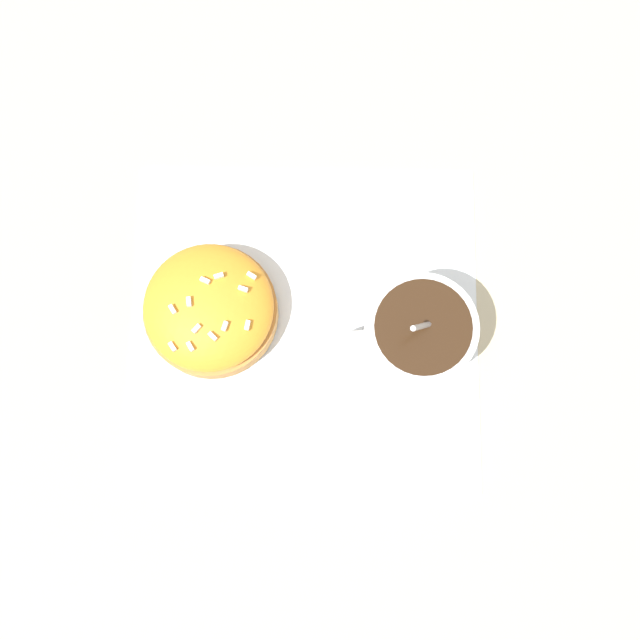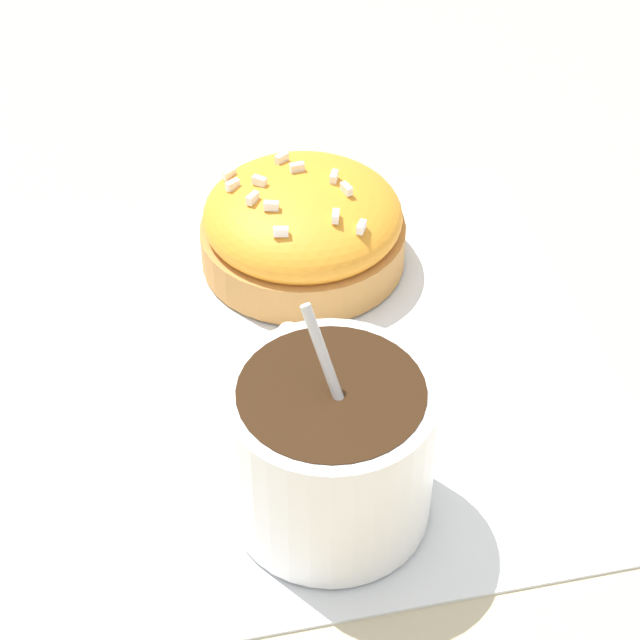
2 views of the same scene
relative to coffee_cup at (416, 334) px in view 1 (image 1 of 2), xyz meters
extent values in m
plane|color=#C6B793|center=(0.08, -0.01, -0.04)|extent=(3.00, 3.00, 0.00)
cube|color=white|center=(0.08, -0.01, -0.04)|extent=(0.28, 0.26, 0.00)
cylinder|color=white|center=(0.00, 0.00, 0.00)|extent=(0.08, 0.08, 0.07)
cylinder|color=#331E0F|center=(0.00, 0.00, 0.02)|extent=(0.07, 0.07, 0.01)
torus|color=white|center=(0.04, 0.01, 0.00)|extent=(0.04, 0.01, 0.04)
ellipsoid|color=silver|center=(0.02, 0.01, -0.03)|extent=(0.03, 0.03, 0.01)
cylinder|color=silver|center=(-0.01, -0.01, 0.02)|extent=(0.04, 0.03, 0.09)
cylinder|color=#C18442|center=(0.16, -0.02, -0.03)|extent=(0.10, 0.10, 0.02)
ellipsoid|color=orange|center=(0.16, -0.02, -0.01)|extent=(0.10, 0.10, 0.04)
cube|color=white|center=(0.16, -0.03, 0.01)|extent=(0.01, 0.01, 0.00)
cube|color=white|center=(0.17, 0.01, 0.01)|extent=(0.01, 0.01, 0.00)
cube|color=white|center=(0.15, 0.01, 0.01)|extent=(0.01, 0.01, 0.00)
cube|color=white|center=(0.15, -0.04, 0.01)|extent=(0.01, 0.01, 0.00)
cube|color=white|center=(0.17, -0.02, 0.01)|extent=(0.00, 0.01, 0.00)
cube|color=white|center=(0.13, -0.03, 0.01)|extent=(0.01, 0.00, 0.00)
cube|color=white|center=(0.18, 0.01, 0.01)|extent=(0.01, 0.01, 0.00)
cube|color=white|center=(0.18, -0.02, 0.01)|extent=(0.01, 0.01, 0.00)
cube|color=white|center=(0.12, 0.00, 0.01)|extent=(0.00, 0.01, 0.00)
cube|color=white|center=(0.16, 0.00, 0.01)|extent=(0.01, 0.01, 0.00)
cube|color=white|center=(0.14, 0.00, 0.01)|extent=(0.01, 0.01, 0.00)
cube|color=white|center=(0.12, -0.04, 0.01)|extent=(0.01, 0.01, 0.00)
camera|label=1|loc=(0.07, 0.10, 0.55)|focal=42.00mm
camera|label=2|loc=(-0.27, 0.06, 0.31)|focal=60.00mm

